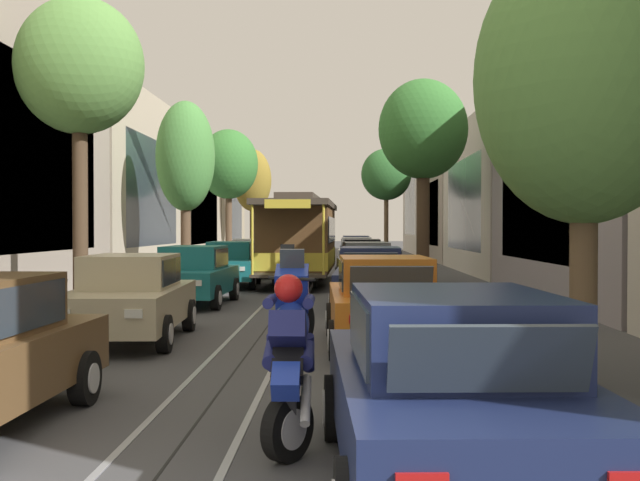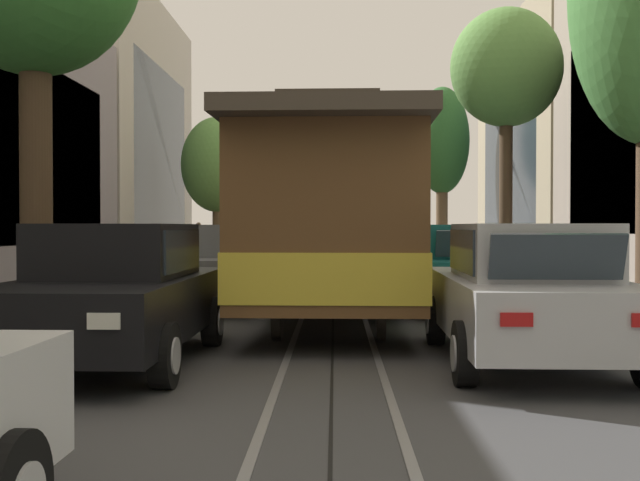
{
  "view_description": "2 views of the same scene",
  "coord_description": "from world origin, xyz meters",
  "px_view_note": "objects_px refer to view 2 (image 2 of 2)",
  "views": [
    {
      "loc": [
        1.53,
        -3.83,
        2.09
      ],
      "look_at": [
        0.76,
        25.13,
        1.58
      ],
      "focal_mm": 42.8,
      "sensor_mm": 36.0,
      "label": 1
    },
    {
      "loc": [
        -0.03,
        37.3,
        1.55
      ],
      "look_at": [
        0.43,
        13.41,
        1.11
      ],
      "focal_mm": 43.86,
      "sensor_mm": 36.0,
      "label": 2
    }
  ],
  "objects_px": {
    "parked_car_teal_mid_left": "(425,255)",
    "parked_car_orange_second_right": "(270,247)",
    "parked_car_beige_second_left": "(401,248)",
    "parked_car_grey_fourth_right": "(209,265)",
    "street_tree_kerb_left_near": "(442,143)",
    "motorcycle_with_rider": "(310,239)",
    "pedestrian_on_right_pavement": "(477,244)",
    "parked_car_black_fifth_right": "(115,293)",
    "street_tree_kerb_left_second": "(506,70)",
    "pedestrian_on_left_pavement": "(199,240)",
    "parked_car_brown_near_left": "(389,244)",
    "parked_car_navy_near_right": "(280,243)",
    "cable_car_trolley": "(333,219)",
    "street_tree_kerb_right_near": "(217,165)",
    "parked_car_navy_mid_right": "(250,253)",
    "parked_car_teal_fourth_left": "(459,267)",
    "parked_car_silver_fifth_left": "(527,293)"
  },
  "relations": [
    {
      "from": "parked_car_navy_mid_right",
      "to": "street_tree_kerb_right_near",
      "type": "xyz_separation_m",
      "value": [
        2.39,
        -9.61,
        3.19
      ]
    },
    {
      "from": "cable_car_trolley",
      "to": "motorcycle_with_rider",
      "type": "bearing_deg",
      "value": -87.14
    },
    {
      "from": "parked_car_orange_second_right",
      "to": "street_tree_kerb_right_near",
      "type": "distance_m",
      "value": 5.13
    },
    {
      "from": "street_tree_kerb_left_second",
      "to": "parked_car_navy_mid_right",
      "type": "bearing_deg",
      "value": 6.87
    },
    {
      "from": "parked_car_teal_fourth_left",
      "to": "parked_car_navy_mid_right",
      "type": "height_order",
      "value": "same"
    },
    {
      "from": "parked_car_teal_fourth_left",
      "to": "parked_car_navy_near_right",
      "type": "bearing_deg",
      "value": -76.96
    },
    {
      "from": "street_tree_kerb_left_near",
      "to": "pedestrian_on_left_pavement",
      "type": "xyz_separation_m",
      "value": [
        10.41,
        2.73,
        -4.28
      ]
    },
    {
      "from": "parked_car_orange_second_right",
      "to": "parked_car_silver_fifth_left",
      "type": "bearing_deg",
      "value": 103.23
    },
    {
      "from": "parked_car_orange_second_right",
      "to": "cable_car_trolley",
      "type": "distance_m",
      "value": 15.46
    },
    {
      "from": "parked_car_navy_mid_right",
      "to": "motorcycle_with_rider",
      "type": "bearing_deg",
      "value": -95.69
    },
    {
      "from": "parked_car_orange_second_right",
      "to": "parked_car_black_fifth_right",
      "type": "relative_size",
      "value": 1.01
    },
    {
      "from": "street_tree_kerb_left_near",
      "to": "pedestrian_on_left_pavement",
      "type": "height_order",
      "value": "street_tree_kerb_left_near"
    },
    {
      "from": "parked_car_teal_mid_left",
      "to": "motorcycle_with_rider",
      "type": "bearing_deg",
      "value": -75.29
    },
    {
      "from": "street_tree_kerb_left_second",
      "to": "pedestrian_on_right_pavement",
      "type": "relative_size",
      "value": 4.95
    },
    {
      "from": "parked_car_silver_fifth_left",
      "to": "street_tree_kerb_left_second",
      "type": "xyz_separation_m",
      "value": [
        -2.72,
        -13.58,
        5.2
      ]
    },
    {
      "from": "parked_car_brown_near_left",
      "to": "parked_car_navy_near_right",
      "type": "distance_m",
      "value": 5.0
    },
    {
      "from": "parked_car_teal_fourth_left",
      "to": "parked_car_black_fifth_right",
      "type": "relative_size",
      "value": 1.01
    },
    {
      "from": "parked_car_orange_second_right",
      "to": "cable_car_trolley",
      "type": "height_order",
      "value": "cable_car_trolley"
    },
    {
      "from": "street_tree_kerb_left_second",
      "to": "pedestrian_on_right_pavement",
      "type": "bearing_deg",
      "value": -93.7
    },
    {
      "from": "parked_car_beige_second_left",
      "to": "parked_car_teal_mid_left",
      "type": "distance_m",
      "value": 6.55
    },
    {
      "from": "parked_car_silver_fifth_left",
      "to": "parked_car_navy_near_right",
      "type": "distance_m",
      "value": 26.6
    },
    {
      "from": "street_tree_kerb_left_near",
      "to": "motorcycle_with_rider",
      "type": "height_order",
      "value": "street_tree_kerb_left_near"
    },
    {
      "from": "parked_car_beige_second_left",
      "to": "parked_car_grey_fourth_right",
      "type": "xyz_separation_m",
      "value": [
        4.72,
        12.29,
        0.0
      ]
    },
    {
      "from": "parked_car_navy_near_right",
      "to": "motorcycle_with_rider",
      "type": "height_order",
      "value": "motorcycle_with_rider"
    },
    {
      "from": "pedestrian_on_right_pavement",
      "to": "street_tree_kerb_left_second",
      "type": "bearing_deg",
      "value": 86.3
    },
    {
      "from": "parked_car_beige_second_left",
      "to": "parked_car_teal_mid_left",
      "type": "bearing_deg",
      "value": 90.86
    },
    {
      "from": "parked_car_brown_near_left",
      "to": "parked_car_black_fifth_right",
      "type": "bearing_deg",
      "value": 79.0
    },
    {
      "from": "parked_car_orange_second_right",
      "to": "street_tree_kerb_left_second",
      "type": "xyz_separation_m",
      "value": [
        -7.21,
        5.51,
        5.2
      ]
    },
    {
      "from": "parked_car_beige_second_left",
      "to": "parked_car_navy_mid_right",
      "type": "bearing_deg",
      "value": 51.09
    },
    {
      "from": "parked_car_brown_near_left",
      "to": "parked_car_teal_mid_left",
      "type": "relative_size",
      "value": 1.0
    },
    {
      "from": "parked_car_teal_mid_left",
      "to": "pedestrian_on_left_pavement",
      "type": "height_order",
      "value": "pedestrian_on_left_pavement"
    },
    {
      "from": "street_tree_kerb_left_near",
      "to": "parked_car_beige_second_left",
      "type": "bearing_deg",
      "value": 71.97
    },
    {
      "from": "parked_car_black_fifth_right",
      "to": "cable_car_trolley",
      "type": "distance_m",
      "value": 4.68
    },
    {
      "from": "parked_car_teal_mid_left",
      "to": "parked_car_orange_second_right",
      "type": "relative_size",
      "value": 1.0
    },
    {
      "from": "street_tree_kerb_left_second",
      "to": "pedestrian_on_right_pavement",
      "type": "height_order",
      "value": "street_tree_kerb_left_second"
    },
    {
      "from": "parked_car_black_fifth_right",
      "to": "street_tree_kerb_left_second",
      "type": "distance_m",
      "value": 16.36
    },
    {
      "from": "motorcycle_with_rider",
      "to": "pedestrian_on_right_pavement",
      "type": "bearing_deg",
      "value": 143.8
    },
    {
      "from": "parked_car_orange_second_right",
      "to": "pedestrian_on_right_pavement",
      "type": "bearing_deg",
      "value": -169.68
    },
    {
      "from": "parked_car_brown_near_left",
      "to": "parked_car_navy_near_right",
      "type": "relative_size",
      "value": 0.99
    },
    {
      "from": "parked_car_brown_near_left",
      "to": "parked_car_grey_fourth_right",
      "type": "height_order",
      "value": "same"
    },
    {
      "from": "parked_car_orange_second_right",
      "to": "street_tree_kerb_right_near",
      "type": "height_order",
      "value": "street_tree_kerb_right_near"
    },
    {
      "from": "parked_car_navy_mid_right",
      "to": "street_tree_kerb_left_near",
      "type": "distance_m",
      "value": 15.76
    },
    {
      "from": "parked_car_teal_fourth_left",
      "to": "cable_car_trolley",
      "type": "relative_size",
      "value": 0.48
    },
    {
      "from": "parked_car_orange_second_right",
      "to": "street_tree_kerb_right_near",
      "type": "xyz_separation_m",
      "value": [
        2.41,
        -3.23,
        3.19
      ]
    },
    {
      "from": "parked_car_beige_second_left",
      "to": "motorcycle_with_rider",
      "type": "height_order",
      "value": "motorcycle_with_rider"
    },
    {
      "from": "parked_car_teal_fourth_left",
      "to": "street_tree_kerb_left_near",
      "type": "relative_size",
      "value": 0.57
    },
    {
      "from": "parked_car_beige_second_left",
      "to": "parked_car_navy_near_right",
      "type": "bearing_deg",
      "value": -58.51
    },
    {
      "from": "cable_car_trolley",
      "to": "pedestrian_on_left_pavement",
      "type": "bearing_deg",
      "value": -73.95
    },
    {
      "from": "parked_car_navy_near_right",
      "to": "parked_car_black_fifth_right",
      "type": "xyz_separation_m",
      "value": [
        0.03,
        26.27,
        0.0
      ]
    },
    {
      "from": "street_tree_kerb_left_near",
      "to": "motorcycle_with_rider",
      "type": "xyz_separation_m",
      "value": [
        5.86,
        0.86,
        -4.27
      ]
    }
  ]
}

